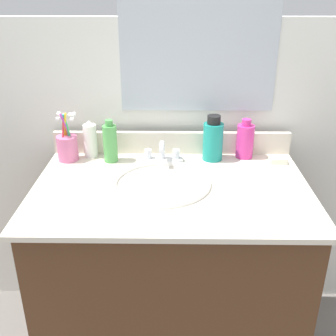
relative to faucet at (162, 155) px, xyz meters
name	(u,v)px	position (x,y,z in m)	size (l,w,h in m)	color
vanity_cabinet	(171,278)	(0.04, -0.21, -0.42)	(0.92, 0.58, 0.76)	#4C2D19
countertop	(171,189)	(0.04, -0.21, -0.04)	(0.96, 0.63, 0.02)	beige
backsplash	(172,143)	(0.04, 0.09, 0.02)	(0.96, 0.02, 0.09)	beige
back_wall	(172,174)	(0.04, 0.15, -0.15)	(2.06, 0.04, 1.30)	silver
mirror_panel	(199,38)	(0.14, 0.13, 0.42)	(0.60, 0.01, 0.56)	#B2BCC6
sink_basin	(161,192)	(0.00, -0.19, -0.06)	(0.35, 0.35, 0.11)	white
faucet	(162,155)	(0.00, 0.00, 0.00)	(0.16, 0.10, 0.08)	silver
bottle_mouthwash_teal	(213,140)	(0.20, 0.03, 0.05)	(0.08, 0.08, 0.18)	teal
bottle_lotion_white	(90,140)	(-0.29, 0.05, 0.04)	(0.05, 0.05, 0.15)	white
bottle_soap_pink	(245,140)	(0.33, 0.05, 0.04)	(0.07, 0.07, 0.16)	#D8338C
bottle_toner_green	(110,143)	(-0.20, 0.00, 0.05)	(0.05, 0.05, 0.17)	#4C9E4C
cup_pink	(68,146)	(-0.37, 0.01, 0.03)	(0.08, 0.08, 0.20)	#D16693
soap_bar	(278,160)	(0.45, -0.01, -0.02)	(0.06, 0.04, 0.02)	white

